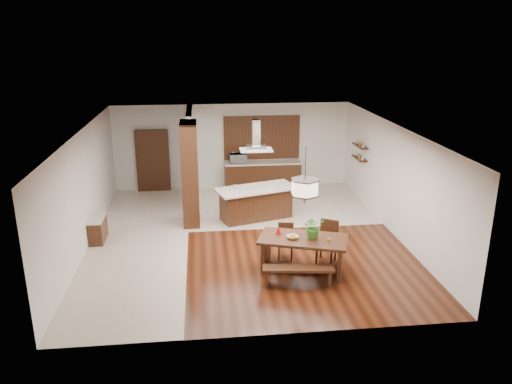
{
  "coord_description": "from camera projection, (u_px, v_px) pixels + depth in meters",
  "views": [
    {
      "loc": [
        -1.08,
        -12.18,
        5.23
      ],
      "look_at": [
        0.3,
        0.0,
        1.25
      ],
      "focal_mm": 35.0,
      "sensor_mm": 36.0,
      "label": 1
    }
  ],
  "objects": [
    {
      "name": "kitchen_window",
      "position": [
        262.0,
        137.0,
        17.02
      ],
      "size": [
        2.6,
        0.08,
        1.5
      ],
      "primitive_type": "cube",
      "color": "#A06B30",
      "rests_on": "room_shell"
    },
    {
      "name": "dining_chair_right",
      "position": [
        327.0,
        242.0,
        11.69
      ],
      "size": [
        0.61,
        0.61,
        1.0
      ],
      "primitive_type": null,
      "rotation": [
        0.0,
        0.0,
        -0.53
      ],
      "color": "black",
      "rests_on": "ground"
    },
    {
      "name": "partition_stub",
      "position": [
        191.0,
        156.0,
        15.76
      ],
      "size": [
        0.18,
        2.4,
        2.9
      ],
      "primitive_type": "cube",
      "color": "silver",
      "rests_on": "ground"
    },
    {
      "name": "foliage_plant",
      "position": [
        314.0,
        227.0,
        11.06
      ],
      "size": [
        0.48,
        0.42,
        0.52
      ],
      "primitive_type": "imported",
      "rotation": [
        0.0,
        0.0,
        0.03
      ],
      "color": "#366F25",
      "rests_on": "dining_table"
    },
    {
      "name": "microwave",
      "position": [
        238.0,
        158.0,
        16.9
      ],
      "size": [
        0.59,
        0.41,
        0.32
      ],
      "primitive_type": "imported",
      "rotation": [
        0.0,
        0.0,
        0.05
      ],
      "color": "#B3B6BA",
      "rests_on": "rear_counter"
    },
    {
      "name": "tile_hallway",
      "position": [
        139.0,
        242.0,
        12.95
      ],
      "size": [
        2.5,
        9.0,
        0.01
      ],
      "primitive_type": "cube",
      "color": "beige",
      "rests_on": "ground"
    },
    {
      "name": "hallway_console",
      "position": [
        98.0,
        229.0,
        12.93
      ],
      "size": [
        0.37,
        0.88,
        0.63
      ],
      "primitive_type": "cube",
      "color": "black",
      "rests_on": "ground"
    },
    {
      "name": "dining_table",
      "position": [
        303.0,
        247.0,
        11.21
      ],
      "size": [
        2.16,
        1.55,
        0.81
      ],
      "rotation": [
        0.0,
        0.0,
        -0.33
      ],
      "color": "black",
      "rests_on": "ground"
    },
    {
      "name": "gold_ornament",
      "position": [
        329.0,
        240.0,
        10.88
      ],
      "size": [
        0.07,
        0.07,
        0.1
      ],
      "primitive_type": "cylinder",
      "rotation": [
        0.0,
        0.0,
        0.09
      ],
      "color": "gold",
      "rests_on": "dining_table"
    },
    {
      "name": "tile_kitchen",
      "position": [
        277.0,
        204.0,
        15.74
      ],
      "size": [
        5.5,
        4.0,
        0.01
      ],
      "primitive_type": "cube",
      "color": "beige",
      "rests_on": "ground"
    },
    {
      "name": "hallway_doorway",
      "position": [
        153.0,
        161.0,
        16.79
      ],
      "size": [
        1.1,
        0.2,
        2.1
      ],
      "primitive_type": "cube",
      "color": "black",
      "rests_on": "ground"
    },
    {
      "name": "shelf_lower",
      "position": [
        359.0,
        158.0,
        15.68
      ],
      "size": [
        0.26,
        0.9,
        0.04
      ],
      "primitive_type": "cube",
      "color": "black",
      "rests_on": "room_shell"
    },
    {
      "name": "dining_bench",
      "position": [
        298.0,
        276.0,
        10.67
      ],
      "size": [
        1.56,
        0.51,
        0.43
      ],
      "primitive_type": null,
      "rotation": [
        0.0,
        0.0,
        -0.12
      ],
      "color": "black",
      "rests_on": "ground"
    },
    {
      "name": "range_hood",
      "position": [
        256.0,
        135.0,
        13.8
      ],
      "size": [
        0.9,
        0.55,
        0.87
      ],
      "primitive_type": null,
      "color": "silver",
      "rests_on": "room_shell"
    },
    {
      "name": "room_shell",
      "position": [
        244.0,
        162.0,
        12.6
      ],
      "size": [
        9.0,
        9.04,
        2.92
      ],
      "color": "black",
      "rests_on": "ground"
    },
    {
      "name": "rear_counter",
      "position": [
        262.0,
        175.0,
        17.17
      ],
      "size": [
        2.6,
        0.62,
        0.95
      ],
      "color": "black",
      "rests_on": "ground"
    },
    {
      "name": "partition_pier",
      "position": [
        190.0,
        174.0,
        13.78
      ],
      "size": [
        0.45,
        1.0,
        2.9
      ],
      "primitive_type": "cube",
      "color": "black",
      "rests_on": "ground"
    },
    {
      "name": "shelf_upper",
      "position": [
        360.0,
        146.0,
        15.56
      ],
      "size": [
        0.26,
        0.9,
        0.04
      ],
      "primitive_type": "cube",
      "color": "black",
      "rests_on": "room_shell"
    },
    {
      "name": "dining_chair_left",
      "position": [
        286.0,
        242.0,
        11.91
      ],
      "size": [
        0.43,
        0.43,
        0.85
      ],
      "primitive_type": null,
      "rotation": [
        0.0,
        0.0,
        -0.17
      ],
      "color": "black",
      "rests_on": "ground"
    },
    {
      "name": "fruit_bowl",
      "position": [
        293.0,
        237.0,
        11.11
      ],
      "size": [
        0.32,
        0.32,
        0.06
      ],
      "primitive_type": "imported",
      "rotation": [
        0.0,
        0.0,
        0.32
      ],
      "color": "beige",
      "rests_on": "dining_table"
    },
    {
      "name": "pendant_lantern",
      "position": [
        305.0,
        176.0,
        10.7
      ],
      "size": [
        0.64,
        0.64,
        1.31
      ],
      "primitive_type": null,
      "color": "beige",
      "rests_on": "room_shell"
    },
    {
      "name": "island_cup",
      "position": [
        270.0,
        186.0,
        14.21
      ],
      "size": [
        0.16,
        0.16,
        0.1
      ],
      "primitive_type": "imported",
      "rotation": [
        0.0,
        0.0,
        -0.41
      ],
      "color": "silver",
      "rests_on": "kitchen_island"
    },
    {
      "name": "kitchen_island",
      "position": [
        256.0,
        203.0,
        14.41
      ],
      "size": [
        2.49,
        1.64,
        0.95
      ],
      "rotation": [
        0.0,
        0.0,
        0.31
      ],
      "color": "black",
      "rests_on": "ground"
    },
    {
      "name": "soffit_band",
      "position": [
        244.0,
        130.0,
        12.35
      ],
      "size": [
        8.0,
        9.0,
        0.02
      ],
      "primitive_type": "cube",
      "color": "#371F0D",
      "rests_on": "room_shell"
    },
    {
      "name": "napkin_cone",
      "position": [
        278.0,
        230.0,
        11.31
      ],
      "size": [
        0.16,
        0.16,
        0.21
      ],
      "primitive_type": "cone",
      "rotation": [
        0.0,
        0.0,
        0.16
      ],
      "color": "#9E100B",
      "rests_on": "dining_table"
    }
  ]
}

